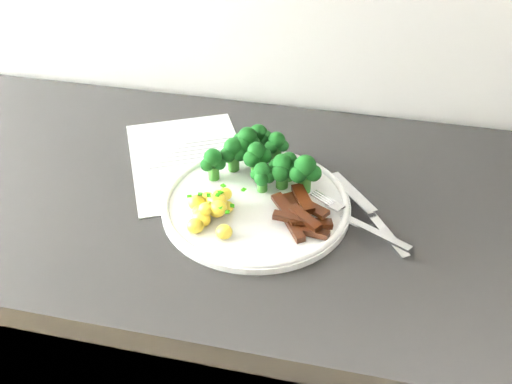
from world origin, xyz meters
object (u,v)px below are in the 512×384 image
recipe_paper (189,160)px  broccoli (263,157)px  fork (361,223)px  counter (253,368)px  knife (376,223)px  plate (256,203)px  beef_strips (300,214)px  potatoes (211,208)px

recipe_paper → broccoli: 0.15m
recipe_paper → fork: (0.30, -0.12, 0.02)m
counter → knife: size_ratio=13.31×
plate → broccoli: (-0.00, 0.07, 0.04)m
recipe_paper → knife: size_ratio=1.87×
recipe_paper → beef_strips: (0.21, -0.13, 0.02)m
broccoli → fork: bearing=-29.3°
fork → recipe_paper: bearing=157.8°
counter → fork: (0.17, -0.04, 0.46)m
counter → fork: 0.49m
plate → broccoli: broccoli is taller
counter → potatoes: size_ratio=24.35×
broccoli → knife: bearing=-21.8°
potatoes → knife: bearing=9.6°
recipe_paper → knife: 0.34m
plate → broccoli: size_ratio=1.52×
broccoli → knife: 0.20m
beef_strips → fork: beef_strips is taller
plate → fork: (0.16, -0.02, 0.01)m
potatoes → beef_strips: 0.13m
counter → beef_strips: (0.08, -0.05, 0.46)m
recipe_paper → fork: size_ratio=2.12×
fork → knife: size_ratio=0.88×
potatoes → beef_strips: bearing=8.9°
counter → plate: size_ratio=8.10×
beef_strips → broccoli: bearing=128.5°
recipe_paper → knife: knife is taller
recipe_paper → knife: (0.32, -0.10, 0.01)m
counter → plate: plate is taller
recipe_paper → beef_strips: 0.25m
potatoes → knife: (0.24, 0.04, -0.02)m
broccoli → knife: broccoli is taller
counter → knife: bearing=-7.4°
counter → recipe_paper: recipe_paper is taller
plate → beef_strips: size_ratio=2.47×
broccoli → fork: 0.19m
plate → fork: size_ratio=1.86×
recipe_paper → beef_strips: size_ratio=2.81×
plate → beef_strips: (0.07, -0.03, 0.01)m
broccoli → beef_strips: bearing=-51.5°
counter → fork: fork is taller
beef_strips → fork: size_ratio=0.75×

